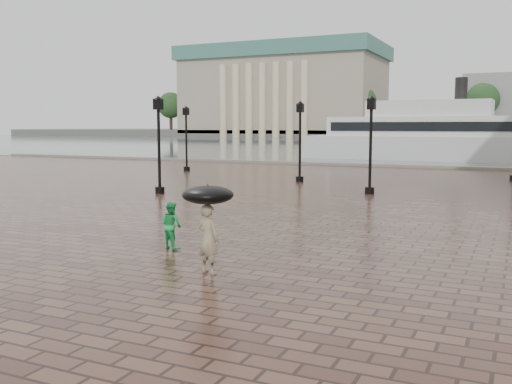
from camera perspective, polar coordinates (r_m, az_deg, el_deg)
ground at (r=15.73m, az=-12.28°, el=-5.08°), size 300.00×300.00×0.00m
harbour_water at (r=104.69m, az=19.96°, el=4.51°), size 240.00×240.00×0.00m
quay_edge at (r=45.32m, az=13.05°, el=2.47°), size 80.00×0.60×0.30m
far_shore at (r=172.49m, az=22.04°, el=5.43°), size 300.00×60.00×2.00m
museum at (r=169.88m, az=2.77°, el=10.25°), size 57.00×32.50×26.00m
far_trees at (r=150.65m, az=21.71°, el=8.55°), size 188.00×8.00×13.50m
street_lamps at (r=31.79m, az=4.84°, el=5.12°), size 21.44×14.44×4.40m
adult_pedestrian at (r=12.25m, az=-4.79°, el=-4.69°), size 0.62×0.49×1.50m
child_pedestrian at (r=14.84m, az=-8.47°, el=-3.31°), size 0.70×0.61×1.22m
ferry_near at (r=55.43m, az=16.86°, el=5.41°), size 22.86×5.84×7.47m
umbrella at (r=12.10m, az=-4.83°, el=-0.29°), size 1.10×1.10×1.09m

